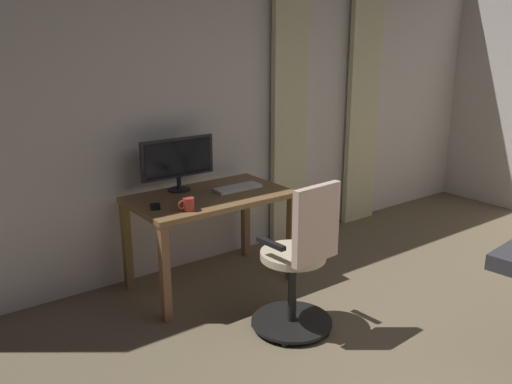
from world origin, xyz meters
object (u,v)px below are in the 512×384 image
at_px(computer_keyboard, 238,188).
at_px(mug_coffee, 188,204).
at_px(cell_phone_by_monitor, 155,207).
at_px(desk, 210,207).
at_px(computer_monitor, 178,160).
at_px(computer_mouse, 188,202).
at_px(office_chair, 300,264).

relative_size(computer_keyboard, mug_coffee, 3.19).
bearing_deg(computer_keyboard, cell_phone_by_monitor, 2.15).
height_order(desk, mug_coffee, mug_coffee).
xyz_separation_m(computer_monitor, computer_mouse, (0.12, 0.36, -0.23)).
height_order(computer_monitor, computer_keyboard, computer_monitor).
bearing_deg(computer_keyboard, mug_coffee, 21.79).
distance_m(computer_keyboard, computer_mouse, 0.53).
bearing_deg(computer_monitor, computer_mouse, 71.10).
bearing_deg(computer_monitor, cell_phone_by_monitor, 38.93).
bearing_deg(desk, computer_monitor, -61.51).
height_order(office_chair, computer_mouse, office_chair).
bearing_deg(computer_monitor, computer_keyboard, 147.02).
relative_size(desk, computer_mouse, 12.15).
relative_size(desk, mug_coffee, 9.76).
distance_m(computer_monitor, computer_mouse, 0.45).
distance_m(computer_monitor, computer_keyboard, 0.52).
bearing_deg(mug_coffee, computer_mouse, -119.69).
bearing_deg(computer_mouse, office_chair, 112.47).
bearing_deg(mug_coffee, cell_phone_by_monitor, -53.38).
relative_size(computer_monitor, cell_phone_by_monitor, 4.32).
xyz_separation_m(computer_keyboard, computer_mouse, (0.51, 0.11, 0.01)).
height_order(desk, computer_keyboard, computer_keyboard).
relative_size(computer_mouse, cell_phone_by_monitor, 0.69).
bearing_deg(computer_keyboard, desk, -2.40).
bearing_deg(office_chair, computer_keyboard, 76.19).
bearing_deg(cell_phone_by_monitor, office_chair, 145.84).
height_order(desk, computer_mouse, computer_mouse).
distance_m(computer_monitor, cell_phone_by_monitor, 0.51).
relative_size(computer_monitor, mug_coffee, 5.00).
xyz_separation_m(desk, office_chair, (-0.09, 0.97, -0.16)).
bearing_deg(mug_coffee, desk, -143.12).
height_order(computer_keyboard, computer_mouse, computer_mouse).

